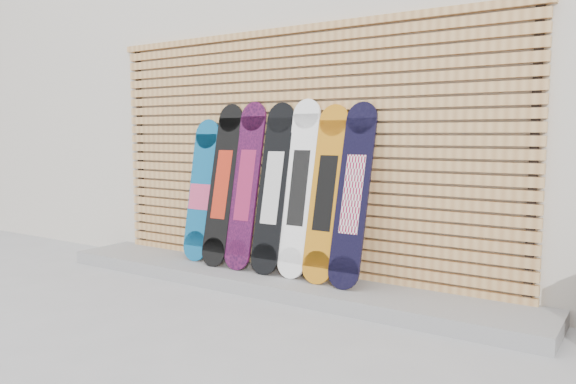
% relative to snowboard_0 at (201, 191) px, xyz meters
% --- Properties ---
extents(ground, '(80.00, 80.00, 0.00)m').
position_rel_snowboard_0_xyz_m(ground, '(1.11, -0.80, -0.80)').
color(ground, '#9A9B9D').
rests_on(ground, ground).
extents(building, '(12.00, 5.00, 3.60)m').
position_rel_snowboard_0_xyz_m(building, '(1.61, 2.70, 1.00)').
color(building, beige).
rests_on(building, ground).
extents(concrete_step, '(4.60, 0.70, 0.12)m').
position_rel_snowboard_0_xyz_m(concrete_step, '(0.96, -0.12, -0.74)').
color(concrete_step, gray).
rests_on(concrete_step, ground).
extents(slat_wall, '(4.26, 0.08, 2.29)m').
position_rel_snowboard_0_xyz_m(slat_wall, '(0.96, 0.17, 0.41)').
color(slat_wall, tan).
rests_on(slat_wall, ground).
extents(snowboard_0, '(0.29, 0.28, 1.38)m').
position_rel_snowboard_0_xyz_m(snowboard_0, '(0.00, 0.00, 0.00)').
color(snowboard_0, '#0E5788').
rests_on(snowboard_0, concrete_step).
extents(snowboard_1, '(0.27, 0.36, 1.52)m').
position_rel_snowboard_0_xyz_m(snowboard_1, '(0.30, -0.04, 0.08)').
color(snowboard_1, black).
rests_on(snowboard_1, concrete_step).
extents(snowboard_2, '(0.28, 0.34, 1.53)m').
position_rel_snowboard_0_xyz_m(snowboard_2, '(0.57, -0.03, 0.09)').
color(snowboard_2, black).
rests_on(snowboard_2, concrete_step).
extents(snowboard_3, '(0.28, 0.34, 1.52)m').
position_rel_snowboard_0_xyz_m(snowboard_3, '(0.88, -0.03, 0.08)').
color(snowboard_3, black).
rests_on(snowboard_3, concrete_step).
extents(snowboard_4, '(0.27, 0.32, 1.54)m').
position_rel_snowboard_0_xyz_m(snowboard_4, '(1.14, -0.02, 0.09)').
color(snowboard_4, white).
rests_on(snowboard_4, concrete_step).
extents(snowboard_5, '(0.28, 0.35, 1.48)m').
position_rel_snowboard_0_xyz_m(snowboard_5, '(1.42, -0.04, 0.06)').
color(snowboard_5, '#BF7414').
rests_on(snowboard_5, concrete_step).
extents(snowboard_6, '(0.27, 0.38, 1.50)m').
position_rel_snowboard_0_xyz_m(snowboard_6, '(1.68, -0.05, 0.07)').
color(snowboard_6, black).
rests_on(snowboard_6, concrete_step).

